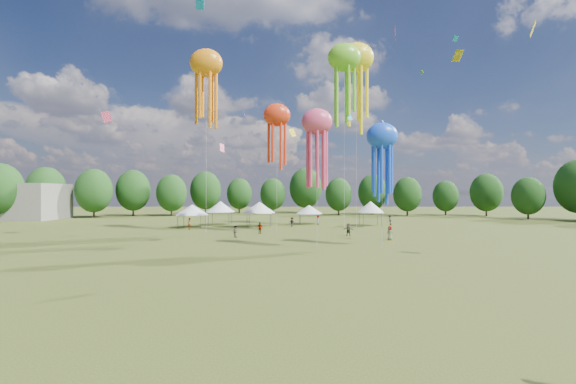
{
  "coord_description": "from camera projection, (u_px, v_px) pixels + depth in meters",
  "views": [
    {
      "loc": [
        -1.12,
        -13.02,
        5.93
      ],
      "look_at": [
        -0.93,
        15.0,
        6.0
      ],
      "focal_mm": 23.61,
      "sensor_mm": 36.0,
      "label": 1
    }
  ],
  "objects": [
    {
      "name": "ground",
      "position": [
        318.0,
        365.0,
        13.01
      ],
      "size": [
        300.0,
        300.0,
        0.0
      ],
      "primitive_type": "plane",
      "color": "#384416",
      "rests_on": "ground"
    },
    {
      "name": "spectator_near",
      "position": [
        235.0,
        232.0,
        49.94
      ],
      "size": [
        0.98,
        0.96,
        1.59
      ],
      "primitive_type": "imported",
      "rotation": [
        0.0,
        0.0,
        2.44
      ],
      "color": "gray",
      "rests_on": "ground"
    },
    {
      "name": "small_kites",
      "position": [
        282.0,
        18.0,
        53.85
      ],
      "size": [
        65.58,
        68.35,
        43.87
      ],
      "color": "red",
      "rests_on": "ground"
    },
    {
      "name": "treeline",
      "position": [
        272.0,
        190.0,
        75.51
      ],
      "size": [
        201.57,
        95.24,
        13.43
      ],
      "color": "#38281C",
      "rests_on": "ground"
    },
    {
      "name": "spectators_far",
      "position": [
        322.0,
        225.0,
        60.15
      ],
      "size": [
        35.51,
        24.46,
        1.9
      ],
      "color": "gray",
      "rests_on": "ground"
    },
    {
      "name": "festival_tents",
      "position": [
        265.0,
        208.0,
        68.17
      ],
      "size": [
        36.53,
        12.25,
        4.43
      ],
      "color": "#47474C",
      "rests_on": "ground"
    },
    {
      "name": "show_kites",
      "position": [
        315.0,
        89.0,
        56.09
      ],
      "size": [
        29.01,
        27.07,
        31.26
      ],
      "color": "red",
      "rests_on": "ground"
    }
  ]
}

